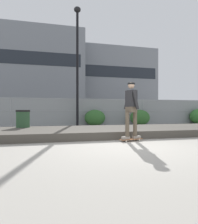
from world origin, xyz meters
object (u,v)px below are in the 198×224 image
Objects in this scene: parked_car_far at (173,113)px; trash_bin at (23,122)px; parked_car_mid at (107,113)px; skateboard at (131,139)px; skater at (131,106)px; street_lamp at (77,53)px; shrub_center at (140,118)px; shrub_left at (95,118)px; parked_car_near at (43,113)px.

trash_bin is at bearing -147.47° from parked_car_far.
parked_car_far is at bearing 0.45° from parked_car_mid.
skater is at bearing -75.96° from skateboard.
trash_bin is at bearing -127.99° from street_lamp.
parked_car_mid reaches higher than shrub_center.
skater is at bearing -102.43° from parked_car_mid.
skateboard is 7.57m from shrub_center.
shrub_left is at bearing 173.54° from shrub_center.
shrub_left is at bearing -115.93° from parked_car_mid.
skateboard is 0.59× the size of shrub_left.
parked_car_mid is at bearing 77.57° from skater.
parked_car_near and parked_car_mid have the same top height.
parked_car_far is at bearing 38.89° from shrub_center.
street_lamp is 6.01m from shrub_center.
skateboard is 4.83m from trash_bin.
trash_bin is (-3.69, 3.09, 0.46)m from skateboard.
skater reaches higher than shrub_left.
trash_bin is (-2.86, -3.67, -4.19)m from street_lamp.
skater is (0.00, -0.00, 1.07)m from skateboard.
shrub_left and shrub_center have the same top height.
parked_car_far is at bearing 32.53° from trash_bin.
shrub_center is (3.51, 6.69, 0.48)m from skateboard.
skateboard is 11.69m from parked_car_mid.
parked_car_near is 4.41× the size of trash_bin.
parked_car_near is 3.24× the size of shrub_left.
parked_car_far is 15.53m from trash_bin.
street_lamp reaches higher than parked_car_near.
parked_car_mid is at bearing -179.55° from parked_car_far.
trash_bin is at bearing 140.08° from skater.
parked_car_mid is at bearing -0.21° from parked_car_near.
shrub_center is at bearing -0.86° from street_lamp.
shrub_center is (4.34, -0.06, -4.16)m from street_lamp.
parked_car_mid is at bearing 64.07° from shrub_left.
parked_car_mid reaches higher than trash_bin.
street_lamp is 7.46× the size of trash_bin.
shrub_left is (1.23, 0.29, -4.16)m from street_lamp.
parked_car_mid and parked_car_far have the same top height.
parked_car_mid reaches higher than skateboard.
street_lamp is at bearing -166.79° from shrub_left.
street_lamp is at bearing -125.77° from parked_car_mid.
skater is at bearing -129.42° from parked_car_far.
street_lamp is 1.70× the size of parked_car_far.
parked_car_near is at bearing 115.79° from street_lamp.
parked_car_far is at bearing 0.15° from parked_car_near.
shrub_center is at bearing -77.96° from parked_car_mid.
parked_car_near is 8.35m from trash_bin.
skater is 1.32× the size of shrub_center.
parked_car_far is 3.23× the size of shrub_left.
parked_car_mid is 0.98× the size of parked_car_far.
street_lamp is at bearing 179.14° from shrub_center.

